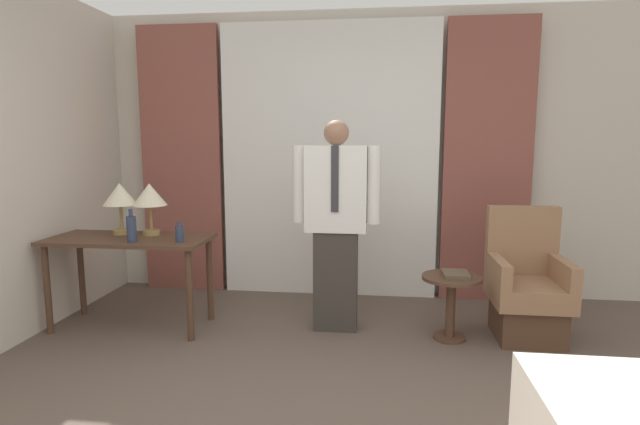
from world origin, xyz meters
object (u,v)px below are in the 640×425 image
(table_lamp_left, at_px, (120,196))
(side_table, at_px, (451,296))
(person, at_px, (336,219))
(book, at_px, (456,274))
(table_lamp_right, at_px, (150,197))
(armchair, at_px, (526,291))
(bottle_near_edge, at_px, (180,233))
(bottle_by_lamp, at_px, (132,228))
(desk, at_px, (130,250))

(table_lamp_left, height_order, side_table, table_lamp_left)
(person, relative_size, book, 7.23)
(table_lamp_right, relative_size, book, 1.84)
(table_lamp_left, relative_size, armchair, 0.43)
(person, bearing_deg, bottle_near_edge, -166.87)
(bottle_near_edge, xyz_separation_m, book, (2.07, 0.17, -0.29))
(bottle_by_lamp, distance_m, person, 1.55)
(desk, relative_size, person, 0.77)
(table_lamp_left, xyz_separation_m, side_table, (2.64, -0.08, -0.71))
(book, bearing_deg, armchair, 11.73)
(bottle_by_lamp, bearing_deg, person, 11.87)
(table_lamp_left, xyz_separation_m, armchair, (3.22, 0.04, -0.69))
(table_lamp_right, bearing_deg, book, -1.75)
(armchair, bearing_deg, bottle_by_lamp, -173.57)
(side_table, bearing_deg, desk, -179.00)
(bottle_near_edge, height_order, bottle_by_lamp, bottle_by_lamp)
(desk, bearing_deg, table_lamp_right, 45.21)
(table_lamp_right, bearing_deg, side_table, -2.02)
(bottle_by_lamp, distance_m, side_table, 2.46)
(table_lamp_right, xyz_separation_m, bottle_near_edge, (0.34, -0.25, -0.25))
(side_table, xyz_separation_m, book, (0.03, 0.01, 0.17))
(table_lamp_left, bearing_deg, side_table, -1.83)
(armchair, xyz_separation_m, book, (-0.55, -0.11, 0.15))
(table_lamp_right, distance_m, bottle_by_lamp, 0.36)
(bottle_near_edge, bearing_deg, table_lamp_left, 157.57)
(bottle_by_lamp, distance_m, armchair, 3.03)
(armchair, bearing_deg, book, -168.27)
(desk, height_order, bottle_by_lamp, bottle_by_lamp)
(desk, bearing_deg, book, 1.22)
(bottle_near_edge, height_order, side_table, bottle_near_edge)
(table_lamp_right, bearing_deg, armchair, 0.78)
(table_lamp_left, distance_m, armchair, 3.29)
(person, relative_size, armchair, 1.67)
(person, bearing_deg, desk, -174.68)
(bottle_near_edge, relative_size, armchair, 0.16)
(person, distance_m, book, 0.99)
(table_lamp_left, distance_m, bottle_by_lamp, 0.43)
(person, bearing_deg, bottle_by_lamp, -168.13)
(desk, relative_size, bottle_near_edge, 7.86)
(table_lamp_right, relative_size, side_table, 0.86)
(table_lamp_left, distance_m, side_table, 2.73)
(table_lamp_right, distance_m, armchair, 3.04)
(book, bearing_deg, side_table, -160.40)
(bottle_by_lamp, xyz_separation_m, person, (1.52, 0.32, 0.05))
(table_lamp_left, height_order, person, person)
(bottle_by_lamp, bearing_deg, table_lamp_right, 87.52)
(table_lamp_right, xyz_separation_m, bottle_by_lamp, (-0.01, -0.30, -0.21))
(person, bearing_deg, armchair, 0.64)
(table_lamp_right, bearing_deg, bottle_near_edge, -35.67)
(table_lamp_right, relative_size, person, 0.25)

